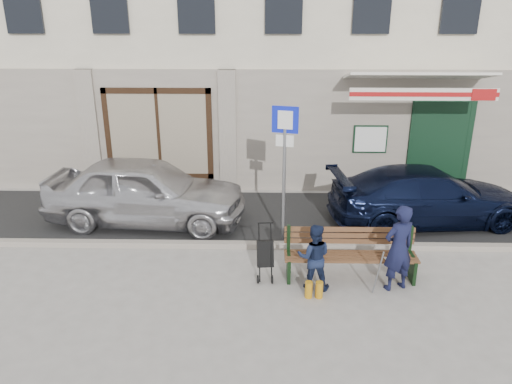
{
  "coord_description": "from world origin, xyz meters",
  "views": [
    {
      "loc": [
        -0.39,
        -7.75,
        4.75
      ],
      "look_at": [
        -0.59,
        1.6,
        1.2
      ],
      "focal_mm": 35.0,
      "sensor_mm": 36.0,
      "label": 1
    }
  ],
  "objects_px": {
    "car_navy": "(428,196)",
    "stroller": "(265,255)",
    "parking_sign": "(285,152)",
    "bench": "(348,256)",
    "man": "(398,248)",
    "car_silver": "(146,191)",
    "woman": "(314,257)"
  },
  "relations": [
    {
      "from": "car_navy",
      "to": "stroller",
      "type": "bearing_deg",
      "value": 117.66
    },
    {
      "from": "car_silver",
      "to": "bench",
      "type": "relative_size",
      "value": 1.87
    },
    {
      "from": "car_navy",
      "to": "bench",
      "type": "relative_size",
      "value": 1.86
    },
    {
      "from": "stroller",
      "to": "man",
      "type": "bearing_deg",
      "value": -13.3
    },
    {
      "from": "parking_sign",
      "to": "bench",
      "type": "relative_size",
      "value": 1.2
    },
    {
      "from": "parking_sign",
      "to": "stroller",
      "type": "bearing_deg",
      "value": -89.01
    },
    {
      "from": "parking_sign",
      "to": "man",
      "type": "height_order",
      "value": "parking_sign"
    },
    {
      "from": "woman",
      "to": "stroller",
      "type": "xyz_separation_m",
      "value": [
        -0.85,
        0.33,
        -0.14
      ]
    },
    {
      "from": "bench",
      "to": "woman",
      "type": "xyz_separation_m",
      "value": [
        -0.65,
        -0.35,
        0.15
      ]
    },
    {
      "from": "car_navy",
      "to": "stroller",
      "type": "height_order",
      "value": "car_navy"
    },
    {
      "from": "car_silver",
      "to": "stroller",
      "type": "xyz_separation_m",
      "value": [
        2.72,
        -2.44,
        -0.3
      ]
    },
    {
      "from": "bench",
      "to": "stroller",
      "type": "height_order",
      "value": "stroller"
    },
    {
      "from": "car_navy",
      "to": "parking_sign",
      "type": "distance_m",
      "value": 3.69
    },
    {
      "from": "parking_sign",
      "to": "woman",
      "type": "xyz_separation_m",
      "value": [
        0.48,
        -1.91,
        -1.34
      ]
    },
    {
      "from": "woman",
      "to": "car_silver",
      "type": "bearing_deg",
      "value": -32.73
    },
    {
      "from": "car_silver",
      "to": "man",
      "type": "relative_size",
      "value": 2.83
    },
    {
      "from": "car_silver",
      "to": "stroller",
      "type": "relative_size",
      "value": 4.29
    },
    {
      "from": "car_silver",
      "to": "parking_sign",
      "type": "relative_size",
      "value": 1.56
    },
    {
      "from": "car_silver",
      "to": "parking_sign",
      "type": "height_order",
      "value": "parking_sign"
    },
    {
      "from": "car_navy",
      "to": "man",
      "type": "xyz_separation_m",
      "value": [
        -1.38,
        -2.9,
        0.15
      ]
    },
    {
      "from": "car_silver",
      "to": "woman",
      "type": "bearing_deg",
      "value": -122.79
    },
    {
      "from": "parking_sign",
      "to": "car_navy",
      "type": "bearing_deg",
      "value": 31.06
    },
    {
      "from": "car_silver",
      "to": "stroller",
      "type": "distance_m",
      "value": 3.66
    },
    {
      "from": "car_silver",
      "to": "car_navy",
      "type": "height_order",
      "value": "car_silver"
    },
    {
      "from": "bench",
      "to": "woman",
      "type": "relative_size",
      "value": 1.97
    },
    {
      "from": "woman",
      "to": "stroller",
      "type": "bearing_deg",
      "value": -16.17
    },
    {
      "from": "car_navy",
      "to": "man",
      "type": "distance_m",
      "value": 3.22
    },
    {
      "from": "woman",
      "to": "car_navy",
      "type": "bearing_deg",
      "value": -129.23
    },
    {
      "from": "car_navy",
      "to": "man",
      "type": "height_order",
      "value": "man"
    },
    {
      "from": "car_silver",
      "to": "man",
      "type": "distance_m",
      "value": 5.73
    },
    {
      "from": "bench",
      "to": "car_navy",
      "type": "bearing_deg",
      "value": 49.62
    },
    {
      "from": "car_silver",
      "to": "stroller",
      "type": "bearing_deg",
      "value": -126.87
    }
  ]
}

